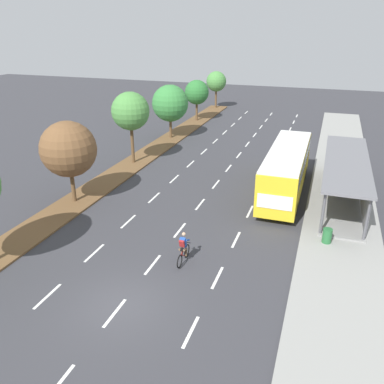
{
  "coord_description": "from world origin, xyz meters",
  "views": [
    {
      "loc": [
        7.7,
        -12.49,
        11.55
      ],
      "look_at": [
        -0.33,
        10.57,
        1.2
      ],
      "focal_mm": 37.15,
      "sensor_mm": 36.0,
      "label": 1
    }
  ],
  "objects": [
    {
      "name": "median_tree_farthest",
      "position": [
        -8.46,
        44.69,
        3.86
      ],
      "size": [
        2.88,
        2.88,
        5.2
      ],
      "color": "brown",
      "rests_on": "median_strip"
    },
    {
      "name": "sidewalk_right",
      "position": [
        9.25,
        20.0,
        0.07
      ],
      "size": [
        4.5,
        52.0,
        0.15
      ],
      "primitive_type": "cube",
      "color": "gray",
      "rests_on": "ground"
    },
    {
      "name": "trash_bin",
      "position": [
        8.45,
        8.51,
        0.57
      ],
      "size": [
        0.52,
        0.52,
        0.85
      ],
      "primitive_type": "cylinder",
      "color": "#286B38",
      "rests_on": "sidewalk_right"
    },
    {
      "name": "lane_divider_center",
      "position": [
        0.0,
        19.3,
        0.0
      ],
      "size": [
        0.14,
        49.61,
        0.01
      ],
      "color": "white",
      "rests_on": "ground"
    },
    {
      "name": "median_tree_third",
      "position": [
        -8.4,
        17.78,
        4.68
      ],
      "size": [
        3.27,
        3.27,
        6.21
      ],
      "color": "brown",
      "rests_on": "median_strip"
    },
    {
      "name": "bus",
      "position": [
        5.25,
        15.34,
        2.07
      ],
      "size": [
        2.54,
        11.29,
        3.37
      ],
      "color": "yellow",
      "rests_on": "ground"
    },
    {
      "name": "lane_divider_right",
      "position": [
        3.5,
        19.3,
        0.0
      ],
      "size": [
        0.14,
        49.61,
        0.01
      ],
      "color": "white",
      "rests_on": "ground"
    },
    {
      "name": "cyclist",
      "position": [
        1.42,
        4.18,
        0.79
      ],
      "size": [
        0.46,
        1.82,
        1.71
      ],
      "color": "black",
      "rests_on": "ground"
    },
    {
      "name": "lane_divider_left",
      "position": [
        -3.5,
        19.3,
        0.0
      ],
      "size": [
        0.14,
        49.61,
        0.01
      ],
      "color": "white",
      "rests_on": "ground"
    },
    {
      "name": "median_tree_second",
      "position": [
        -8.43,
        8.81,
        3.87
      ],
      "size": [
        3.76,
        3.76,
        5.64
      ],
      "color": "brown",
      "rests_on": "median_strip"
    },
    {
      "name": "bus_shelter",
      "position": [
        9.53,
        15.29,
        1.87
      ],
      "size": [
        2.9,
        12.76,
        2.86
      ],
      "color": "gray",
      "rests_on": "sidewalk_right"
    },
    {
      "name": "median_tree_fourth",
      "position": [
        -8.41,
        26.75,
        3.81
      ],
      "size": [
        3.85,
        3.85,
        5.63
      ],
      "color": "brown",
      "rests_on": "median_strip"
    },
    {
      "name": "ground_plane",
      "position": [
        0.0,
        0.0,
        0.0
      ],
      "size": [
        140.0,
        140.0,
        0.0
      ],
      "primitive_type": "plane",
      "color": "#38383D"
    },
    {
      "name": "median_tree_fifth",
      "position": [
        -8.44,
        35.72,
        3.63
      ],
      "size": [
        3.03,
        3.03,
        5.04
      ],
      "color": "brown",
      "rests_on": "median_strip"
    },
    {
      "name": "median_strip",
      "position": [
        -8.3,
        20.0,
        0.06
      ],
      "size": [
        2.6,
        52.0,
        0.12
      ],
      "primitive_type": "cube",
      "color": "brown",
      "rests_on": "ground"
    }
  ]
}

